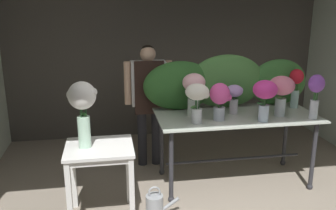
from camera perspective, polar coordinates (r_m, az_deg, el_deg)
name	(u,v)px	position (r m, az deg, el deg)	size (l,w,h in m)	color
ground_plane	(187,177)	(4.71, 2.95, -11.17)	(7.53, 7.53, 0.00)	gray
wall_back	(165,52)	(5.93, -0.49, 8.20)	(5.07, 0.12, 2.70)	#4C4742
display_table_glass	(235,125)	(4.40, 10.48, -3.16)	(1.87, 0.88, 0.87)	beige
side_table_white	(100,157)	(3.68, -10.60, -8.00)	(0.66, 0.58, 0.78)	white
florist	(149,93)	(4.74, -3.06, 1.91)	(0.62, 0.24, 1.61)	#232328
foliage_backdrop	(223,83)	(4.55, 8.60, 3.40)	(2.08, 0.28, 0.66)	#2D6028
vase_rosy_lilies	(281,90)	(4.35, 17.24, 2.29)	(0.29, 0.29, 0.47)	silver
vase_fuchsia_stock	(220,98)	(4.06, 8.10, 1.03)	(0.25, 0.22, 0.42)	silver
vase_lilac_ranunculus	(234,95)	(4.33, 10.31, 1.47)	(0.20, 0.20, 0.35)	silver
vase_magenta_carnations	(265,94)	(4.10, 14.84, 1.63)	(0.27, 0.27, 0.46)	silver
vase_blush_peonies	(194,90)	(4.17, 4.07, 2.42)	(0.26, 0.26, 0.50)	silver
vase_violet_tulips	(316,92)	(4.36, 22.02, 1.96)	(0.18, 0.17, 0.51)	silver
vase_ivory_snapdragons	(197,97)	(3.91, 4.58, 1.23)	(0.26, 0.25, 0.44)	silver
vase_crimson_hydrangea	(296,84)	(4.76, 19.35, 3.04)	(0.18, 0.17, 0.49)	silver
vase_white_roses_tall	(82,105)	(3.51, -13.21, 0.01)	(0.29, 0.26, 0.65)	silver
watering_can	(155,206)	(3.88, -2.03, -15.40)	(0.35, 0.18, 0.34)	#999EA3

